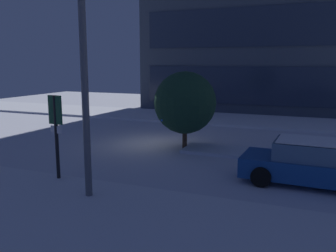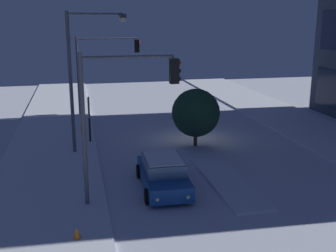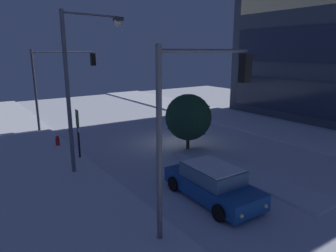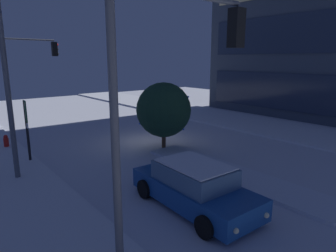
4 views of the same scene
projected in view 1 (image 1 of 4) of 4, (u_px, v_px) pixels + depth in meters
name	position (u px, v px, depth m)	size (l,w,h in m)	color
ground	(162.00, 145.00, 17.69)	(52.00, 52.00, 0.00)	silver
curb_strip_near	(33.00, 210.00, 9.68)	(52.00, 5.20, 0.14)	silver
curb_strip_far	(210.00, 118.00, 25.67)	(52.00, 5.20, 0.14)	silver
median_strip	(287.00, 157.00, 15.13)	(9.00, 1.80, 0.14)	silver
car_near	(313.00, 164.00, 11.79)	(4.73, 2.23, 1.49)	#19478C
street_lamp_arched	(97.00, 20.00, 10.53)	(0.81, 3.35, 8.00)	#565960
parking_info_sign	(56.00, 127.00, 11.83)	(0.55, 0.12, 2.93)	black
decorated_tree_median	(185.00, 103.00, 16.53)	(2.87, 2.93, 3.61)	#473323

